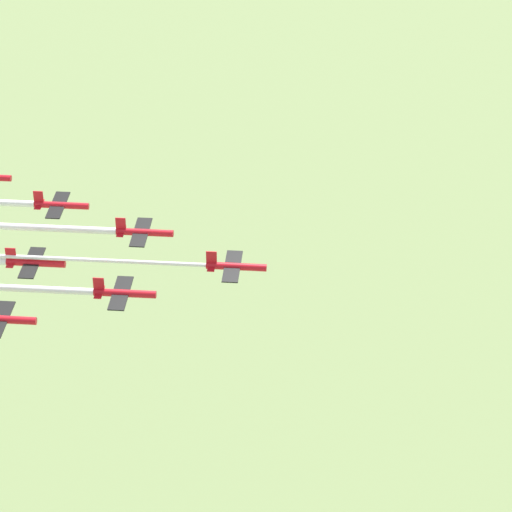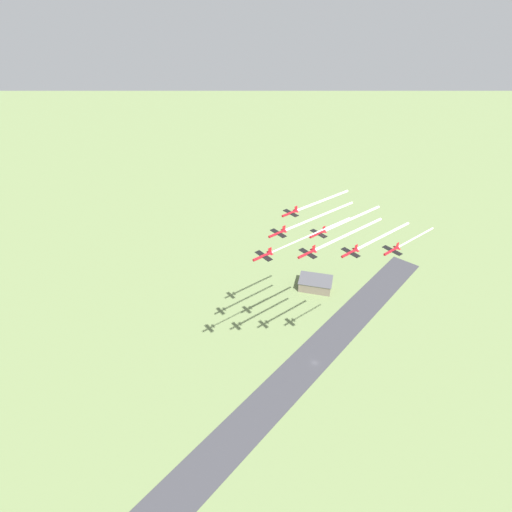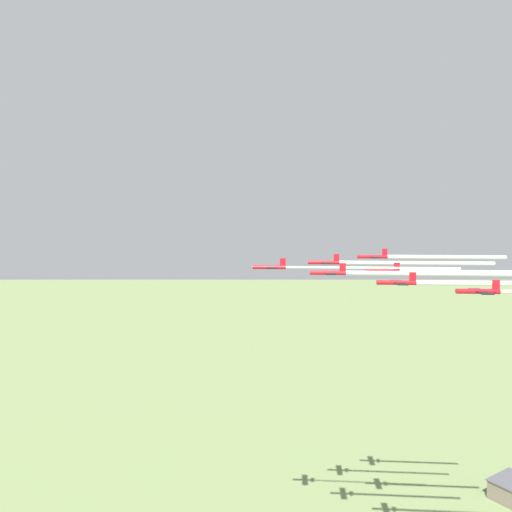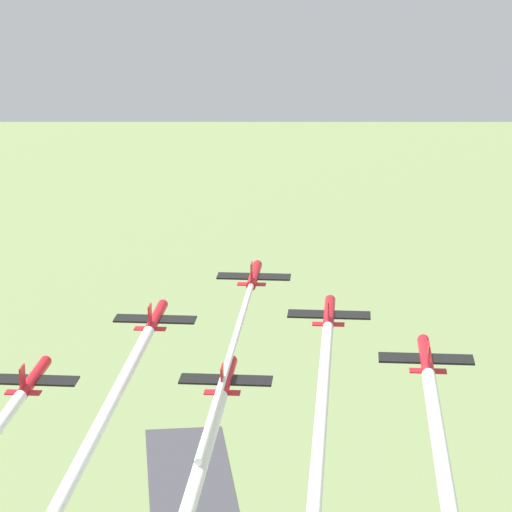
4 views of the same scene
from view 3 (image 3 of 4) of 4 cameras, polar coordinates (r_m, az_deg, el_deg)
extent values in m
cylinder|color=red|center=(154.25, 1.52, -1.28)|extent=(7.31, 8.84, 1.25)
cube|color=black|center=(154.22, 1.77, -1.29)|extent=(9.21, 8.05, 0.20)
cube|color=red|center=(153.95, 3.09, -0.72)|extent=(1.25, 1.53, 2.50)
cube|color=red|center=(154.10, 3.09, -1.29)|extent=(3.64, 3.23, 0.14)
cylinder|color=red|center=(144.35, 8.20, -1.91)|extent=(7.31, 8.84, 1.25)
cube|color=black|center=(144.40, 8.47, -1.91)|extent=(9.21, 8.05, 0.20)
cube|color=red|center=(144.54, 9.87, -1.30)|extent=(1.25, 1.53, 2.50)
cube|color=red|center=(144.70, 9.87, -1.91)|extent=(3.64, 3.23, 0.14)
cylinder|color=red|center=(164.43, 7.72, -0.74)|extent=(7.31, 8.84, 1.25)
cube|color=black|center=(164.48, 7.96, -0.74)|extent=(9.21, 8.05, 0.20)
cube|color=red|center=(164.61, 9.19, -0.20)|extent=(1.25, 1.53, 2.50)
cube|color=red|center=(164.74, 9.18, -0.74)|extent=(3.64, 3.23, 0.14)
cylinder|color=red|center=(136.81, 15.74, -2.94)|extent=(7.31, 8.84, 1.25)
cube|color=black|center=(136.95, 16.02, -2.94)|extent=(9.21, 8.05, 0.20)
cube|color=red|center=(137.52, 17.47, -2.29)|extent=(1.25, 1.53, 2.50)
cube|color=red|center=(137.71, 17.46, -2.93)|extent=(3.64, 3.23, 0.14)
cylinder|color=red|center=(156.58, 14.27, -1.74)|extent=(7.31, 8.84, 1.25)
cube|color=black|center=(156.70, 14.52, -1.74)|extent=(9.21, 8.05, 0.20)
cube|color=red|center=(157.21, 15.79, -1.17)|extent=(1.25, 1.53, 2.50)
cube|color=red|center=(157.36, 15.78, -1.74)|extent=(3.64, 3.23, 0.14)
cylinder|color=red|center=(176.28, 13.14, -0.08)|extent=(7.31, 8.84, 1.25)
cube|color=black|center=(176.39, 13.36, -0.08)|extent=(9.21, 8.05, 0.20)
cube|color=red|center=(176.87, 14.50, 0.42)|extent=(1.25, 1.53, 2.50)
cube|color=red|center=(176.98, 14.49, -0.08)|extent=(3.64, 3.23, 0.14)
cylinder|color=red|center=(131.83, 24.02, -3.71)|extent=(7.31, 8.84, 1.25)
cube|color=black|center=(132.07, 24.30, -3.71)|extent=(9.21, 8.05, 0.20)
cube|color=red|center=(133.11, 25.75, -3.01)|extent=(1.25, 1.53, 2.50)
cube|color=red|center=(133.31, 25.72, -3.68)|extent=(3.64, 3.23, 0.14)
cylinder|color=white|center=(155.94, 13.12, -1.34)|extent=(32.95, 41.75, 0.71)
cylinder|color=white|center=(149.18, 19.38, -1.91)|extent=(30.44, 38.34, 1.26)
cylinder|color=white|center=(168.85, 17.82, -0.78)|extent=(31.20, 39.35, 1.18)
cylinder|color=white|center=(143.94, 25.60, -2.85)|extent=(25.67, 32.27, 1.24)
cylinder|color=white|center=(163.20, 23.38, -1.72)|extent=(27.06, 34.01, 1.29)
cylinder|color=white|center=(181.80, 20.91, -0.12)|extent=(25.39, 31.89, 1.29)
camera|label=1|loc=(337.83, -0.02, 21.53)|focal=85.00mm
camera|label=2|loc=(135.27, -67.21, 39.13)|focal=28.00mm
camera|label=4|loc=(221.52, 45.74, 10.48)|focal=85.00mm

